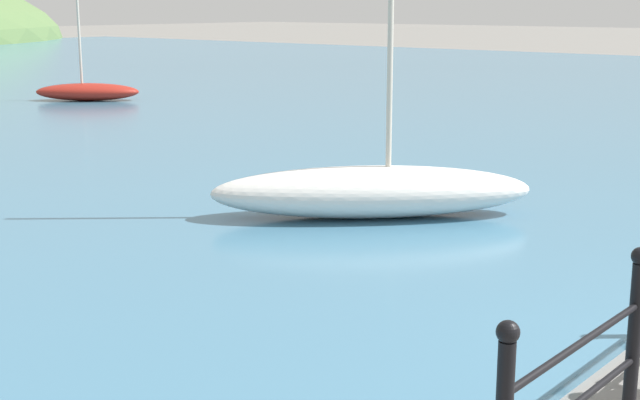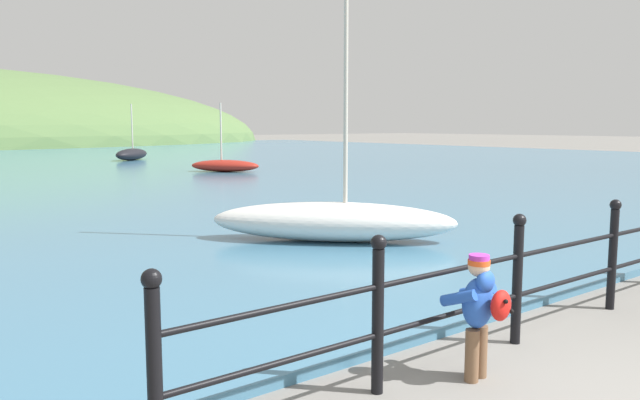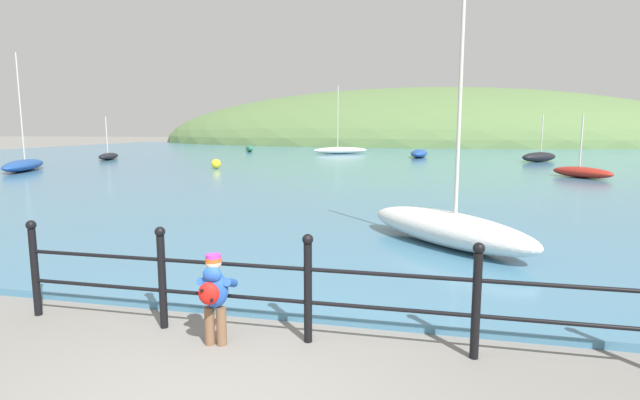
% 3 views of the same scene
% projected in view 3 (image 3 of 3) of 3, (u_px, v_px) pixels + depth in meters
% --- Properties ---
extents(water, '(80.00, 60.00, 0.10)m').
position_uv_depth(water, '(408.00, 159.00, 35.00)').
color(water, teal).
rests_on(water, ground).
extents(far_hillside, '(77.41, 42.57, 15.46)m').
position_uv_depth(far_hillside, '(422.00, 143.00, 71.72)').
color(far_hillside, '#567542').
rests_on(far_hillside, ground).
extents(iron_railing, '(7.10, 0.12, 1.21)m').
position_uv_depth(iron_railing, '(308.00, 285.00, 5.38)').
color(iron_railing, black).
rests_on(iron_railing, ground).
extents(child_in_coat, '(0.42, 0.55, 1.00)m').
position_uv_depth(child_in_coat, '(214.00, 291.00, 5.29)').
color(child_in_coat, brown).
rests_on(child_in_coat, ground).
extents(boat_red_dinghy, '(3.26, 4.91, 5.91)m').
position_uv_depth(boat_red_dinghy, '(24.00, 165.00, 25.51)').
color(boat_red_dinghy, '#1E4793').
rests_on(boat_red_dinghy, water).
extents(boat_green_fishing, '(2.56, 2.79, 2.76)m').
position_uv_depth(boat_green_fishing, '(582.00, 172.00, 21.97)').
color(boat_green_fishing, maroon).
rests_on(boat_green_fishing, water).
extents(boat_blue_hull, '(1.57, 2.22, 0.57)m').
position_uv_depth(boat_blue_hull, '(249.00, 149.00, 44.61)').
color(boat_blue_hull, '#287551').
rests_on(boat_blue_hull, water).
extents(boat_twin_mast, '(4.70, 3.25, 5.55)m').
position_uv_depth(boat_twin_mast, '(340.00, 150.00, 41.34)').
color(boat_twin_mast, silver).
rests_on(boat_twin_mast, water).
extents(boat_nearest_quay, '(1.90, 3.19, 2.90)m').
position_uv_depth(boat_nearest_quay, '(109.00, 156.00, 34.06)').
color(boat_nearest_quay, black).
rests_on(boat_nearest_quay, water).
extents(boat_far_left, '(2.87, 2.75, 2.99)m').
position_uv_depth(boat_far_left, '(539.00, 157.00, 31.86)').
color(boat_far_left, black).
rests_on(boat_far_left, water).
extents(boat_far_right, '(1.30, 4.24, 0.57)m').
position_uv_depth(boat_far_right, '(419.00, 153.00, 36.75)').
color(boat_far_right, '#1E4793').
rests_on(boat_far_right, water).
extents(boat_white_sailboat, '(3.58, 3.60, 5.08)m').
position_uv_depth(boat_white_sailboat, '(447.00, 227.00, 9.46)').
color(boat_white_sailboat, silver).
rests_on(boat_white_sailboat, water).
extents(mooring_buoy, '(0.52, 0.52, 0.52)m').
position_uv_depth(mooring_buoy, '(216.00, 164.00, 26.80)').
color(mooring_buoy, yellow).
rests_on(mooring_buoy, water).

